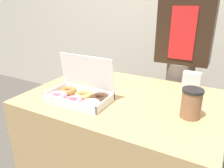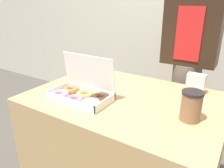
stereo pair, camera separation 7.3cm
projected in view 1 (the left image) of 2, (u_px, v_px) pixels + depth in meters
The scene contains 5 objects.
table at pixel (122, 148), 1.40m from camera, with size 1.09×0.77×0.74m.
donut_box at pixel (80, 94), 1.20m from camera, with size 0.36×0.23×0.24m.
coffee_cup at pixel (191, 103), 1.02m from camera, with size 0.10×0.10×0.14m.
napkin_holder at pixel (191, 81), 1.33m from camera, with size 0.10×0.05×0.12m.
person_customer at pixel (183, 50), 1.56m from camera, with size 0.37×0.23×1.62m.
Camera 1 is at (0.50, -1.05, 1.26)m, focal length 35.00 mm.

